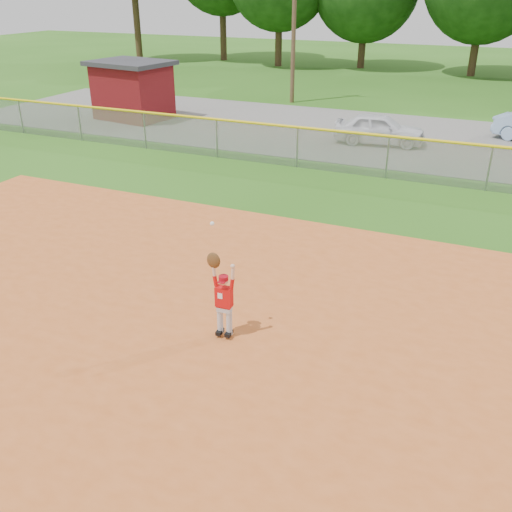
% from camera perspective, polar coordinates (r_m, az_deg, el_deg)
% --- Properties ---
extents(ground, '(120.00, 120.00, 0.00)m').
position_cam_1_polar(ground, '(11.97, 2.69, -5.78)').
color(ground, '#2A5E15').
rests_on(ground, ground).
extents(clay_infield, '(24.00, 16.00, 0.04)m').
position_cam_1_polar(clay_infield, '(9.73, -3.92, -14.14)').
color(clay_infield, '#C25923').
rests_on(clay_infield, ground).
extents(parking_strip, '(44.00, 10.00, 0.03)m').
position_cam_1_polar(parking_strip, '(26.56, 15.56, 11.18)').
color(parking_strip, '#65635E').
rests_on(parking_strip, ground).
extents(car_white_a, '(3.92, 1.97, 1.28)m').
position_cam_1_polar(car_white_a, '(25.23, 12.24, 12.33)').
color(car_white_a, white).
rests_on(car_white_a, parking_strip).
extents(utility_shed, '(4.16, 3.45, 2.82)m').
position_cam_1_polar(utility_shed, '(30.14, -12.25, 15.93)').
color(utility_shed, '#5C0D10').
rests_on(utility_shed, ground).
extents(outfield_fence, '(40.06, 0.10, 1.55)m').
position_cam_1_polar(outfield_fence, '(20.60, 13.04, 9.93)').
color(outfield_fence, gray).
rests_on(outfield_fence, ground).
extents(power_lines, '(19.40, 0.24, 9.00)m').
position_cam_1_polar(power_lines, '(31.71, 20.44, 21.37)').
color(power_lines, '#4C3823').
rests_on(power_lines, ground).
extents(ballplayer, '(0.56, 0.25, 2.31)m').
position_cam_1_polar(ballplayer, '(10.75, -3.37, -3.94)').
color(ballplayer, silver).
rests_on(ballplayer, ground).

